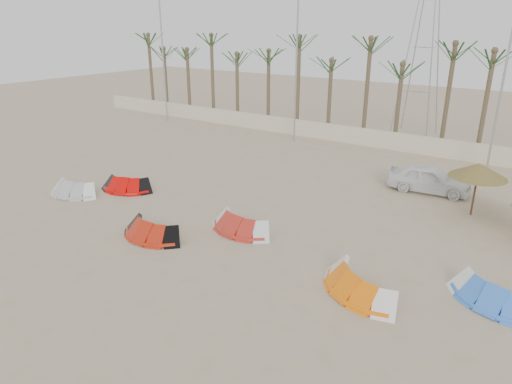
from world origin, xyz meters
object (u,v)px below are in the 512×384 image
Objects in this scene: parasol_left at (478,170)px; car at (429,179)px; kite_red_left at (130,183)px; kite_blue at (500,291)px; kite_grey at (77,187)px; kite_red_mid at (156,227)px; kite_red_right at (244,221)px; kite_orange at (362,280)px.

car is at bearing 141.76° from parasol_left.
kite_blue is (18.88, -0.36, 0.00)m from kite_red_left.
kite_grey and kite_red_mid have the same top height.
kite_grey and kite_red_right have the same top height.
car is (-0.83, 11.53, 0.33)m from kite_orange.
parasol_left is (8.22, 7.76, 1.87)m from kite_red_right.
kite_blue is at bearing -1.08° from kite_red_left.
kite_red_left and kite_blue have the same top height.
parasol_left reaches higher than kite_red_right.
kite_grey is 1.17× the size of parasol_left.
kite_orange is 9.79m from parasol_left.
kite_red_right is 1.24× the size of parasol_left.
car is (8.36, 12.61, 0.33)m from kite_red_mid.
kite_red_left is at bearing 116.93° from car.
kite_blue is at bearing 12.75° from kite_red_mid.
kite_red_right is (2.80, 2.75, 0.00)m from kite_red_mid.
parasol_left is at bearing 106.99° from kite_blue.
kite_red_right is 11.46m from parasol_left.
kite_red_mid is 0.88× the size of kite_blue.
parasol_left is at bearing 23.30° from kite_red_left.
parasol_left reaches higher than kite_orange.
kite_red_left and kite_red_mid have the same top height.
kite_blue is (10.51, 0.26, 0.00)m from kite_red_right.
kite_red_left and kite_orange have the same top height.
kite_blue is 1.33× the size of parasol_left.
kite_red_left is 8.39m from kite_red_right.
kite_grey and kite_blue have the same top height.
parasol_left is at bearing 43.35° from kite_red_right.
kite_grey is 1.01× the size of kite_red_mid.
kite_red_left is at bearing 171.19° from kite_orange.
kite_grey is 0.94× the size of kite_red_right.
kite_orange is at bearing 6.70° from kite_red_mid.
kite_red_left is at bearing -156.70° from parasol_left.
kite_grey is 0.95× the size of kite_red_left.
car is at bearing 35.74° from kite_grey.
kite_red_mid is 3.93m from kite_red_right.
kite_grey is at bearing -153.34° from parasol_left.
kite_red_mid is 0.94× the size of kite_red_right.
parasol_left is (16.59, 7.14, 1.88)m from kite_red_left.
kite_grey is at bearing 170.58° from kite_red_mid.
car is (-4.96, 9.60, 0.33)m from kite_blue.
kite_grey is at bearing -171.58° from kite_red_right.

